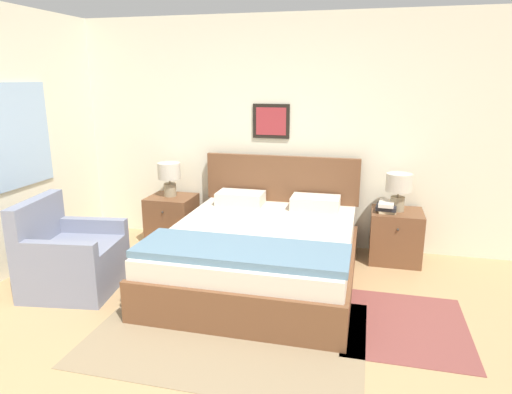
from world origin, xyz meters
name	(u,v)px	position (x,y,z in m)	size (l,w,h in m)	color
ground_plane	(210,380)	(0.00, 0.00, 0.00)	(16.00, 16.00, 0.00)	tan
wall_back	(287,133)	(0.00, 2.72, 1.30)	(7.34, 0.09, 2.60)	beige
wall_left	(12,142)	(-2.50, 1.33, 1.30)	(0.08, 5.09, 2.60)	beige
area_rug_main	(228,333)	(-0.05, 0.56, 0.00)	(2.07, 1.43, 0.01)	#897556
area_rug_bedside	(405,325)	(1.28, 1.01, 0.00)	(0.96, 1.11, 0.01)	brown
bed	(261,251)	(-0.04, 1.59, 0.29)	(1.77, 2.13, 1.06)	brown
armchair	(70,259)	(-1.70, 0.97, 0.29)	(0.87, 0.87, 0.86)	gray
nightstand_near_window	(172,219)	(-1.33, 2.40, 0.28)	(0.53, 0.51, 0.55)	brown
nightstand_by_door	(396,236)	(1.25, 2.40, 0.28)	(0.53, 0.51, 0.55)	brown
table_lamp_near_window	(169,174)	(-1.34, 2.41, 0.81)	(0.27, 0.27, 0.40)	gray
table_lamp_by_door	(399,187)	(1.24, 2.41, 0.81)	(0.27, 0.27, 0.40)	gray
book_thick_bottom	(386,210)	(1.13, 2.35, 0.57)	(0.19, 0.22, 0.03)	beige
book_hardcover_middle	(386,207)	(1.13, 2.35, 0.60)	(0.22, 0.24, 0.04)	#232328
book_novel_upper	(387,203)	(1.13, 2.35, 0.64)	(0.18, 0.27, 0.04)	silver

